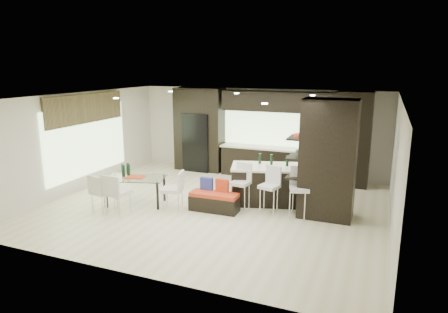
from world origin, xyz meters
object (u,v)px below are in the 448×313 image
at_px(bench, 214,202).
at_px(chair_end, 172,192).
at_px(stool_left, 240,191).
at_px(stool_right, 299,198).
at_px(dining_table, 136,191).
at_px(stool_mid, 269,195).
at_px(floor_vase, 306,183).
at_px(chair_near, 118,195).
at_px(kitchen_island, 278,185).
at_px(chair_far, 103,194).

distance_m(bench, chair_end, 1.03).
bearing_deg(chair_end, stool_left, -82.32).
relative_size(stool_right, chair_end, 1.08).
bearing_deg(dining_table, stool_mid, -5.34).
relative_size(bench, floor_vase, 1.03).
bearing_deg(floor_vase, chair_near, -150.07).
bearing_deg(bench, stool_right, 7.95).
bearing_deg(chair_end, stool_right, -92.65).
distance_m(floor_vase, dining_table, 4.23).
bearing_deg(stool_left, kitchen_island, 56.60).
relative_size(floor_vase, chair_end, 1.30).
height_order(bench, dining_table, dining_table).
relative_size(kitchen_island, dining_table, 1.60).
bearing_deg(stool_right, floor_vase, 74.71).
xyz_separation_m(stool_mid, chair_end, (-2.22, -0.61, -0.02)).
relative_size(stool_left, dining_table, 0.64).
bearing_deg(chair_near, bench, 30.49).
bearing_deg(kitchen_island, stool_mid, -106.31).
relative_size(stool_mid, stool_right, 0.96).
bearing_deg(dining_table, stool_right, -7.34).
height_order(kitchen_island, stool_mid, kitchen_island).
bearing_deg(stool_mid, chair_end, -149.38).
distance_m(stool_left, chair_near, 2.88).
distance_m(stool_left, floor_vase, 1.67).
distance_m(chair_near, chair_far, 0.45).
bearing_deg(chair_near, kitchen_island, 36.84).
bearing_deg(stool_left, chair_near, -144.11).
relative_size(chair_far, chair_end, 0.95).
distance_m(kitchen_island, floor_vase, 0.70).
height_order(bench, chair_near, chair_near).
bearing_deg(chair_far, stool_right, 27.56).
bearing_deg(stool_mid, bench, -150.33).
xyz_separation_m(bench, chair_end, (-0.97, -0.29, 0.21)).
bearing_deg(floor_vase, stool_right, -88.50).
bearing_deg(dining_table, chair_end, -16.04).
xyz_separation_m(bench, dining_table, (-2.00, -0.29, 0.12)).
bearing_deg(chair_near, stool_mid, 25.96).
bearing_deg(chair_end, chair_far, 101.21).
relative_size(bench, chair_end, 1.34).
bearing_deg(chair_far, kitchen_island, 40.72).
bearing_deg(chair_end, dining_table, 75.64).
distance_m(stool_right, bench, 2.00).
distance_m(stool_right, dining_table, 4.01).
bearing_deg(stool_mid, chair_near, -142.43).
distance_m(bench, chair_near, 2.26).
xyz_separation_m(floor_vase, chair_near, (-3.94, -2.27, -0.12)).
bearing_deg(stool_mid, floor_vase, 68.70).
distance_m(stool_right, chair_far, 4.60).
height_order(dining_table, chair_near, chair_near).
xyz_separation_m(dining_table, chair_far, (-0.45, -0.71, 0.07)).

